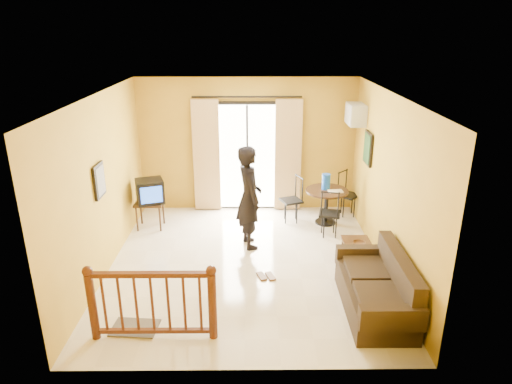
{
  "coord_description": "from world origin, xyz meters",
  "views": [
    {
      "loc": [
        0.1,
        -6.76,
        3.78
      ],
      "look_at": [
        0.16,
        0.2,
        1.21
      ],
      "focal_mm": 32.0,
      "sensor_mm": 36.0,
      "label": 1
    }
  ],
  "objects_px": {
    "sofa": "(379,290)",
    "standing_person": "(249,197)",
    "television": "(150,191)",
    "coffee_table": "(358,253)",
    "dining_table": "(327,197)"
  },
  "relations": [
    {
      "from": "dining_table",
      "to": "sofa",
      "type": "relative_size",
      "value": 0.48
    },
    {
      "from": "sofa",
      "to": "standing_person",
      "type": "relative_size",
      "value": 0.95
    },
    {
      "from": "sofa",
      "to": "standing_person",
      "type": "xyz_separation_m",
      "value": [
        -1.81,
        2.02,
        0.61
      ]
    },
    {
      "from": "sofa",
      "to": "dining_table",
      "type": "bearing_deg",
      "value": 95.64
    },
    {
      "from": "sofa",
      "to": "standing_person",
      "type": "bearing_deg",
      "value": 132.13
    },
    {
      "from": "coffee_table",
      "to": "standing_person",
      "type": "relative_size",
      "value": 0.44
    },
    {
      "from": "dining_table",
      "to": "standing_person",
      "type": "relative_size",
      "value": 0.46
    },
    {
      "from": "coffee_table",
      "to": "standing_person",
      "type": "height_order",
      "value": "standing_person"
    },
    {
      "from": "television",
      "to": "sofa",
      "type": "xyz_separation_m",
      "value": [
        3.72,
        -2.81,
        -0.45
      ]
    },
    {
      "from": "television",
      "to": "coffee_table",
      "type": "distance_m",
      "value": 4.07
    },
    {
      "from": "television",
      "to": "sofa",
      "type": "distance_m",
      "value": 4.68
    },
    {
      "from": "dining_table",
      "to": "sofa",
      "type": "distance_m",
      "value": 3.02
    },
    {
      "from": "coffee_table",
      "to": "sofa",
      "type": "relative_size",
      "value": 0.47
    },
    {
      "from": "dining_table",
      "to": "sofa",
      "type": "xyz_separation_m",
      "value": [
        0.28,
        -2.99,
        -0.24
      ]
    },
    {
      "from": "dining_table",
      "to": "coffee_table",
      "type": "distance_m",
      "value": 1.8
    }
  ]
}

